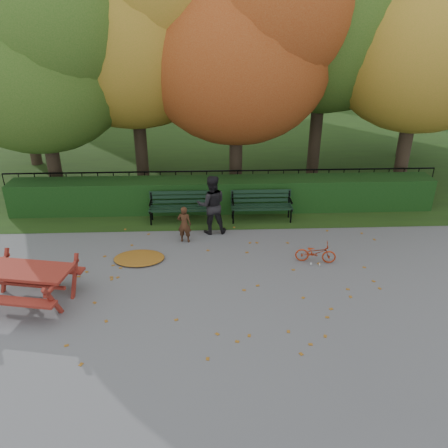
{
  "coord_description": "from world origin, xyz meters",
  "views": [
    {
      "loc": [
        -0.5,
        -8.15,
        5.53
      ],
      "look_at": [
        -0.11,
        1.31,
        1.0
      ],
      "focal_mm": 35.0,
      "sensor_mm": 36.0,
      "label": 1
    }
  ],
  "objects_px": {
    "tree_e": "(440,32)",
    "bicycle": "(316,253)",
    "tree_f": "(16,11)",
    "tree_d": "(342,0)",
    "bench_right": "(261,203)",
    "child": "(184,224)",
    "tree_g": "(437,20)",
    "picnic_table": "(26,276)",
    "tree_a": "(43,54)",
    "adult": "(211,205)",
    "tree_c": "(249,42)",
    "tree_b": "(141,20)",
    "bench_left": "(180,204)"
  },
  "relations": [
    {
      "from": "tree_g",
      "to": "bicycle",
      "type": "distance_m",
      "value": 11.78
    },
    {
      "from": "bench_left",
      "to": "adult",
      "type": "bearing_deg",
      "value": -41.21
    },
    {
      "from": "picnic_table",
      "to": "child",
      "type": "distance_m",
      "value": 4.14
    },
    {
      "from": "tree_e",
      "to": "bench_right",
      "type": "relative_size",
      "value": 4.53
    },
    {
      "from": "tree_e",
      "to": "tree_g",
      "type": "xyz_separation_m",
      "value": [
        1.81,
        3.99,
        0.29
      ]
    },
    {
      "from": "tree_e",
      "to": "adult",
      "type": "bearing_deg",
      "value": -157.45
    },
    {
      "from": "tree_e",
      "to": "bench_right",
      "type": "distance_m",
      "value": 7.38
    },
    {
      "from": "bicycle",
      "to": "child",
      "type": "bearing_deg",
      "value": 79.92
    },
    {
      "from": "tree_e",
      "to": "bicycle",
      "type": "xyz_separation_m",
      "value": [
        -4.38,
        -4.64,
        -4.82
      ]
    },
    {
      "from": "bench_left",
      "to": "bench_right",
      "type": "bearing_deg",
      "value": 0.0
    },
    {
      "from": "tree_a",
      "to": "adult",
      "type": "relative_size",
      "value": 4.46
    },
    {
      "from": "tree_b",
      "to": "tree_e",
      "type": "distance_m",
      "value": 9.03
    },
    {
      "from": "tree_g",
      "to": "tree_e",
      "type": "bearing_deg",
      "value": -114.4
    },
    {
      "from": "tree_e",
      "to": "bicycle",
      "type": "height_order",
      "value": "tree_e"
    },
    {
      "from": "tree_c",
      "to": "bench_right",
      "type": "xyz_separation_m",
      "value": [
        0.27,
        -2.26,
        -4.3
      ]
    },
    {
      "from": "tree_d",
      "to": "bench_right",
      "type": "bearing_deg",
      "value": -128.23
    },
    {
      "from": "tree_a",
      "to": "bench_right",
      "type": "relative_size",
      "value": 4.16
    },
    {
      "from": "child",
      "to": "bicycle",
      "type": "xyz_separation_m",
      "value": [
        3.27,
        -1.23,
        -0.25
      ]
    },
    {
      "from": "tree_a",
      "to": "bench_left",
      "type": "relative_size",
      "value": 4.16
    },
    {
      "from": "picnic_table",
      "to": "tree_c",
      "type": "bearing_deg",
      "value": 61.3
    },
    {
      "from": "tree_g",
      "to": "bicycle",
      "type": "bearing_deg",
      "value": -125.64
    },
    {
      "from": "tree_d",
      "to": "tree_f",
      "type": "xyz_separation_m",
      "value": [
        -11.01,
        2.01,
        -0.29
      ]
    },
    {
      "from": "bench_left",
      "to": "picnic_table",
      "type": "relative_size",
      "value": 0.84
    },
    {
      "from": "tree_e",
      "to": "bicycle",
      "type": "distance_m",
      "value": 7.99
    },
    {
      "from": "tree_d",
      "to": "bench_right",
      "type": "xyz_separation_m",
      "value": [
        -2.78,
        -3.53,
        -5.46
      ]
    },
    {
      "from": "tree_a",
      "to": "adult",
      "type": "bearing_deg",
      "value": -29.14
    },
    {
      "from": "bench_left",
      "to": "child",
      "type": "xyz_separation_m",
      "value": [
        0.18,
        -1.34,
        -0.01
      ]
    },
    {
      "from": "tree_e",
      "to": "picnic_table",
      "type": "relative_size",
      "value": 3.8
    },
    {
      "from": "tree_a",
      "to": "tree_b",
      "type": "height_order",
      "value": "tree_b"
    },
    {
      "from": "tree_e",
      "to": "bicycle",
      "type": "relative_size",
      "value": 8.23
    },
    {
      "from": "adult",
      "to": "tree_c",
      "type": "bearing_deg",
      "value": -116.34
    },
    {
      "from": "tree_b",
      "to": "bench_left",
      "type": "height_order",
      "value": "tree_b"
    },
    {
      "from": "picnic_table",
      "to": "tree_a",
      "type": "bearing_deg",
      "value": 109.37
    },
    {
      "from": "tree_e",
      "to": "tree_f",
      "type": "distance_m",
      "value": 14.1
    },
    {
      "from": "tree_c",
      "to": "picnic_table",
      "type": "relative_size",
      "value": 3.73
    },
    {
      "from": "tree_b",
      "to": "bench_right",
      "type": "xyz_separation_m",
      "value": [
        3.54,
        -3.04,
        -4.88
      ]
    },
    {
      "from": "tree_a",
      "to": "tree_g",
      "type": "bearing_deg",
      "value": 17.19
    },
    {
      "from": "tree_c",
      "to": "child",
      "type": "distance_m",
      "value": 5.95
    },
    {
      "from": "tree_a",
      "to": "child",
      "type": "height_order",
      "value": "tree_a"
    },
    {
      "from": "tree_b",
      "to": "bicycle",
      "type": "distance_m",
      "value": 8.89
    },
    {
      "from": "picnic_table",
      "to": "child",
      "type": "xyz_separation_m",
      "value": [
        3.19,
        2.64,
        -0.12
      ]
    },
    {
      "from": "tree_g",
      "to": "bench_left",
      "type": "xyz_separation_m",
      "value": [
        -9.63,
        -6.06,
        -4.85
      ]
    },
    {
      "from": "tree_b",
      "to": "picnic_table",
      "type": "distance_m",
      "value": 8.69
    },
    {
      "from": "tree_b",
      "to": "bicycle",
      "type": "bearing_deg",
      "value": -50.73
    },
    {
      "from": "tree_e",
      "to": "tree_g",
      "type": "bearing_deg",
      "value": 65.6
    },
    {
      "from": "picnic_table",
      "to": "bicycle",
      "type": "height_order",
      "value": "picnic_table"
    },
    {
      "from": "tree_c",
      "to": "bicycle",
      "type": "xyz_separation_m",
      "value": [
        1.31,
        -4.83,
        -4.56
      ]
    },
    {
      "from": "tree_b",
      "to": "tree_c",
      "type": "bearing_deg",
      "value": -13.45
    },
    {
      "from": "picnic_table",
      "to": "bicycle",
      "type": "relative_size",
      "value": 2.17
    },
    {
      "from": "tree_d",
      "to": "bicycle",
      "type": "distance_m",
      "value": 8.54
    }
  ]
}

